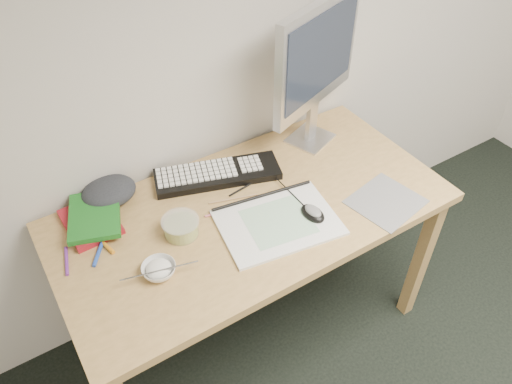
{
  "coord_description": "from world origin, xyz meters",
  "views": [
    {
      "loc": [
        -1.0,
        0.35,
        1.99
      ],
      "look_at": [
        -0.33,
        1.42,
        0.83
      ],
      "focal_mm": 35.0,
      "sensor_mm": 36.0,
      "label": 1
    }
  ],
  "objects_px": {
    "monitor": "(317,59)",
    "rice_bowl": "(159,270)",
    "desk": "(252,224)",
    "sketchpad": "(278,222)",
    "keyboard": "(218,174)"
  },
  "relations": [
    {
      "from": "sketchpad",
      "to": "keyboard",
      "type": "height_order",
      "value": "keyboard"
    },
    {
      "from": "desk",
      "to": "monitor",
      "type": "distance_m",
      "value": 0.65
    },
    {
      "from": "monitor",
      "to": "rice_bowl",
      "type": "xyz_separation_m",
      "value": [
        -0.82,
        -0.31,
        -0.35
      ]
    },
    {
      "from": "monitor",
      "to": "desk",
      "type": "bearing_deg",
      "value": -172.8
    },
    {
      "from": "monitor",
      "to": "rice_bowl",
      "type": "relative_size",
      "value": 5.42
    },
    {
      "from": "rice_bowl",
      "to": "sketchpad",
      "type": "bearing_deg",
      "value": -2.57
    },
    {
      "from": "sketchpad",
      "to": "rice_bowl",
      "type": "xyz_separation_m",
      "value": [
        -0.43,
        0.02,
        0.01
      ]
    },
    {
      "from": "monitor",
      "to": "rice_bowl",
      "type": "bearing_deg",
      "value": -179.62
    },
    {
      "from": "desk",
      "to": "rice_bowl",
      "type": "height_order",
      "value": "rice_bowl"
    },
    {
      "from": "keyboard",
      "to": "rice_bowl",
      "type": "distance_m",
      "value": 0.49
    },
    {
      "from": "sketchpad",
      "to": "rice_bowl",
      "type": "distance_m",
      "value": 0.43
    },
    {
      "from": "desk",
      "to": "rice_bowl",
      "type": "relative_size",
      "value": 13.08
    },
    {
      "from": "keyboard",
      "to": "monitor",
      "type": "distance_m",
      "value": 0.56
    },
    {
      "from": "monitor",
      "to": "keyboard",
      "type": "bearing_deg",
      "value": 160.34
    },
    {
      "from": "desk",
      "to": "keyboard",
      "type": "height_order",
      "value": "keyboard"
    }
  ]
}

